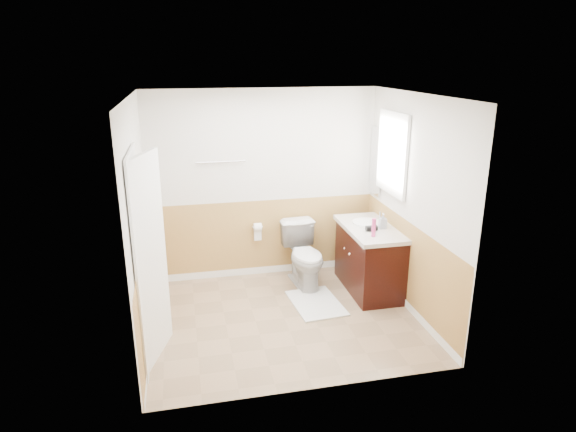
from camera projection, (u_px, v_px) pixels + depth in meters
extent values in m
plane|color=#8C7051|center=(284.00, 318.00, 5.68)|extent=(3.00, 3.00, 0.00)
plane|color=white|center=(284.00, 95.00, 4.91)|extent=(3.00, 3.00, 0.00)
plane|color=silver|center=(264.00, 185.00, 6.50)|extent=(3.00, 0.00, 3.00)
plane|color=silver|center=(316.00, 261.00, 4.08)|extent=(3.00, 0.00, 3.00)
plane|color=silver|center=(139.00, 224.00, 4.99)|extent=(0.00, 3.00, 3.00)
plane|color=silver|center=(413.00, 206.00, 5.60)|extent=(0.00, 3.00, 3.00)
plane|color=tan|center=(265.00, 239.00, 6.72)|extent=(3.00, 0.00, 3.00)
plane|color=tan|center=(314.00, 340.00, 4.33)|extent=(3.00, 0.00, 3.00)
plane|color=tan|center=(147.00, 291.00, 5.22)|extent=(0.00, 2.60, 2.60)
plane|color=tan|center=(407.00, 267.00, 5.83)|extent=(0.00, 2.60, 2.60)
imported|color=silver|center=(305.00, 255.00, 6.41)|extent=(0.52, 0.83, 0.81)
cube|color=silver|center=(316.00, 303.00, 6.00)|extent=(0.62, 0.85, 0.02)
cube|color=black|center=(369.00, 260.00, 6.27)|extent=(0.55, 1.10, 0.80)
sphere|color=silver|center=(350.00, 254.00, 6.07)|extent=(0.03, 0.03, 0.03)
sphere|color=silver|center=(344.00, 248.00, 6.26)|extent=(0.03, 0.03, 0.03)
cube|color=beige|center=(370.00, 229.00, 6.14)|extent=(0.60, 1.15, 0.05)
cylinder|color=white|center=(367.00, 222.00, 6.27)|extent=(0.36, 0.36, 0.02)
cylinder|color=#B8B8BF|center=(380.00, 217.00, 6.29)|extent=(0.02, 0.02, 0.14)
cylinder|color=#C73377|center=(374.00, 227.00, 5.78)|extent=(0.05, 0.05, 0.22)
imported|color=#8E95A0|center=(383.00, 221.00, 6.06)|extent=(0.09, 0.09, 0.19)
cylinder|color=black|center=(371.00, 228.00, 5.98)|extent=(0.14, 0.07, 0.07)
cylinder|color=black|center=(368.00, 230.00, 6.01)|extent=(0.03, 0.03, 0.07)
cube|color=silver|center=(376.00, 161.00, 6.52)|extent=(0.02, 0.35, 0.90)
cube|color=white|center=(392.00, 153.00, 5.99)|extent=(0.04, 0.80, 1.00)
cube|color=white|center=(394.00, 153.00, 5.99)|extent=(0.01, 0.70, 0.90)
cube|color=white|center=(149.00, 262.00, 4.66)|extent=(0.29, 0.78, 2.04)
cube|color=white|center=(140.00, 261.00, 4.64)|extent=(0.02, 0.92, 2.10)
sphere|color=silver|center=(157.00, 255.00, 5.00)|extent=(0.06, 0.06, 0.06)
cylinder|color=silver|center=(221.00, 162.00, 6.23)|extent=(0.62, 0.02, 0.02)
cylinder|color=silver|center=(258.00, 227.00, 6.58)|extent=(0.14, 0.02, 0.02)
cylinder|color=white|center=(258.00, 227.00, 6.58)|extent=(0.10, 0.11, 0.11)
cube|color=white|center=(258.00, 235.00, 6.62)|extent=(0.10, 0.01, 0.16)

